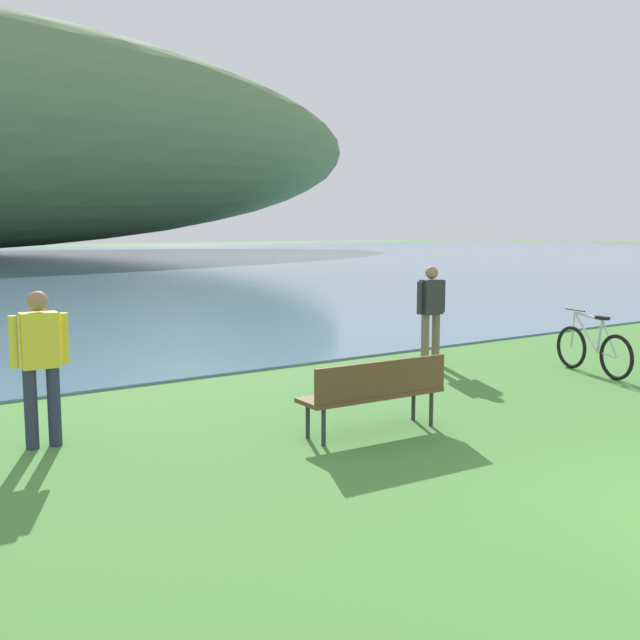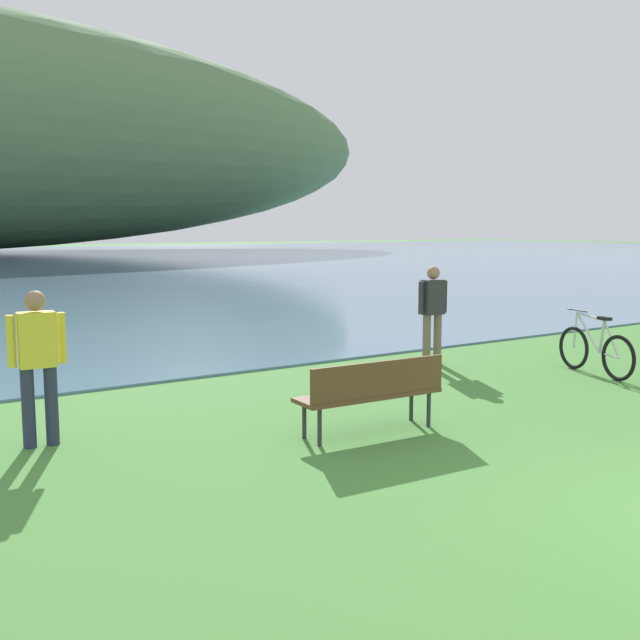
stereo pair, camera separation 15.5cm
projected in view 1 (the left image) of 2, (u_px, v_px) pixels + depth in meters
The scene contains 4 objects.
park_bench_near_camera at pixel (376, 390), 8.53m from camera, with size 1.82×0.57×0.88m.
bicycle_leaning_near_bench at pixel (593, 350), 12.05m from camera, with size 0.48×1.73×1.01m.
person_at_shoreline at pixel (431, 309), 12.81m from camera, with size 0.61×0.24×1.71m.
person_on_the_grass at pixel (40, 359), 7.95m from camera, with size 0.61×0.25×1.71m.
Camera 1 is at (-6.23, -2.48, 2.39)m, focal length 41.58 mm.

